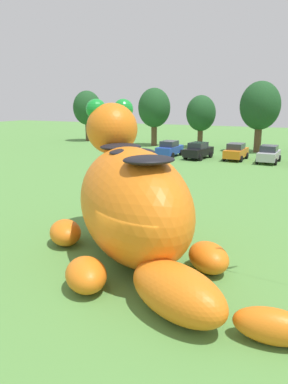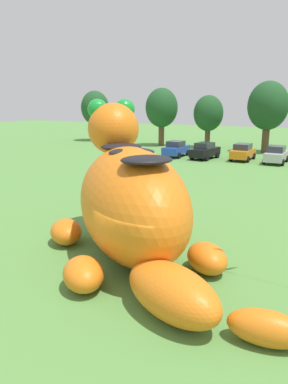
# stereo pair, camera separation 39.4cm
# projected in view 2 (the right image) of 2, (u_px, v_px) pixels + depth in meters

# --- Properties ---
(ground_plane) EXTENTS (160.00, 160.00, 0.00)m
(ground_plane) POSITION_uv_depth(u_px,v_px,m) (134.00, 281.00, 12.59)
(ground_plane) COLOR #568E42
(giant_inflatable_creature) EXTENTS (10.90, 9.00, 6.05)m
(giant_inflatable_creature) POSITION_uv_depth(u_px,v_px,m) (133.00, 202.00, 14.10)
(giant_inflatable_creature) COLOR orange
(giant_inflatable_creature) RESTS_ON ground
(car_blue) EXTENTS (1.98, 4.12, 1.72)m
(car_blue) POSITION_uv_depth(u_px,v_px,m) (176.00, 149.00, 40.37)
(car_blue) COLOR #2347B7
(car_blue) RESTS_ON ground
(car_black) EXTENTS (2.37, 4.30, 1.72)m
(car_black) POSITION_uv_depth(u_px,v_px,m) (205.00, 151.00, 38.83)
(car_black) COLOR black
(car_black) RESTS_ON ground
(car_orange) EXTENTS (2.06, 4.16, 1.72)m
(car_orange) POSITION_uv_depth(u_px,v_px,m) (243.00, 152.00, 37.91)
(car_orange) COLOR orange
(car_orange) RESTS_ON ground
(car_silver) EXTENTS (2.04, 4.15, 1.72)m
(car_silver) POSITION_uv_depth(u_px,v_px,m) (276.00, 155.00, 36.06)
(car_silver) COLOR #B7BABF
(car_silver) RESTS_ON ground
(tree_far_left) EXTENTS (4.18, 4.18, 7.43)m
(tree_far_left) POSITION_uv_depth(u_px,v_px,m) (95.00, 108.00, 55.59)
(tree_far_left) COLOR brown
(tree_far_left) RESTS_ON ground
(tree_left) EXTENTS (4.30, 4.30, 7.62)m
(tree_left) POSITION_uv_depth(u_px,v_px,m) (162.00, 108.00, 49.34)
(tree_left) COLOR brown
(tree_left) RESTS_ON ground
(tree_mid_left) EXTENTS (3.75, 3.75, 6.66)m
(tree_mid_left) POSITION_uv_depth(u_px,v_px,m) (208.00, 114.00, 47.08)
(tree_mid_left) COLOR brown
(tree_mid_left) RESTS_ON ground
(tree_centre_left) EXTENTS (4.60, 4.60, 8.17)m
(tree_centre_left) POSITION_uv_depth(u_px,v_px,m) (268.00, 106.00, 42.40)
(tree_centre_left) COLOR brown
(tree_centre_left) RESTS_ON ground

